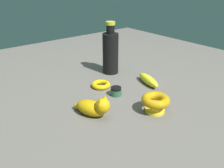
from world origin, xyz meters
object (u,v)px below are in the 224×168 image
Objects in this scene: bangle at (101,85)px; banana at (148,80)px; bottle_tall at (110,52)px; bowl at (156,101)px; nail_polish_jar at (116,91)px; cat_figurine at (94,107)px.

bangle is 0.22m from banana.
bottle_tall reaches higher than bowl.
bangle is 0.82× the size of bowl.
bangle is 0.56× the size of banana.
bangle is 1.79× the size of nail_polish_jar.
bowl reaches higher than bangle.
bottle_tall is 0.27m from nail_polish_jar.
bottle_tall is 2.50× the size of bowl.
banana is 0.19m from nail_polish_jar.
bangle is at bearing -174.74° from bowl.
banana is 1.00× the size of cat_figurine.
bottle_tall is at bearing 27.96° from banana.
bowl is at bearing -15.88° from bottle_tall.
cat_figurine is 0.43m from bottle_tall.
nail_polish_jar is at bearing 114.23° from cat_figurine.
bottle_tall is (-0.11, 0.14, 0.10)m from bangle.
nail_polish_jar is (0.21, -0.14, -0.09)m from bottle_tall.
bottle_tall is 0.43m from bowl.
cat_figurine is 0.18m from nail_polish_jar.
cat_figurine reaches higher than bangle.
nail_polish_jar is (0.11, 0.00, 0.01)m from bangle.
banana is 3.19× the size of nail_polish_jar.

